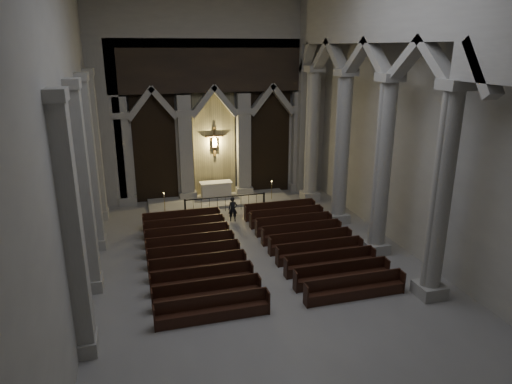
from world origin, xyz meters
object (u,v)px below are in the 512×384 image
altar (216,190)px  candle_stand_left (165,209)px  worshipper (233,209)px  altar_rail (225,201)px  candle_stand_right (272,196)px  pews (254,251)px

altar → candle_stand_left: bearing=-150.7°
altar → worshipper: (0.19, -3.83, 0.02)m
candle_stand_left → altar_rail: bearing=-6.4°
candle_stand_left → candle_stand_right: (6.50, 0.60, 0.00)m
candle_stand_left → pews: candle_stand_left is taller
candle_stand_left → worshipper: size_ratio=0.96×
candle_stand_left → pews: (3.41, -6.59, -0.06)m
altar_rail → candle_stand_left: bearing=173.6°
altar → candle_stand_left: (-3.29, -1.85, -0.30)m
altar_rail → altar: bearing=92.9°
altar → candle_stand_right: candle_stand_right is taller
altar_rail → candle_stand_right: bearing=17.7°
candle_stand_right → altar_rail: bearing=-162.3°
altar → altar_rail: 2.23m
candle_stand_right → pews: candle_stand_right is taller
altar → candle_stand_right: bearing=-21.2°
altar_rail → worshipper: 1.60m
altar → altar_rail: altar is taller
pews → altar_rail: bearing=90.0°
pews → worshipper: worshipper is taller
candle_stand_right → worshipper: worshipper is taller
candle_stand_left → pews: bearing=-62.7°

